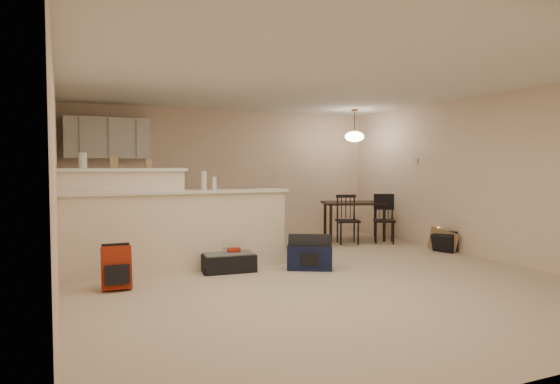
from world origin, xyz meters
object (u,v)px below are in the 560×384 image
dining_chair_near (348,220)px  suitcase (228,263)px  dining_table (354,206)px  dining_chair_far (384,219)px  navy_duffel (310,257)px  pendant_lamp (354,136)px  black_daypack (445,242)px  red_backpack (116,268)px

dining_chair_near → suitcase: (-2.72, -1.38, -0.33)m
dining_table → dining_chair_near: (-0.38, -0.40, -0.20)m
suitcase → dining_chair_far: bearing=23.3°
suitcase → navy_duffel: (1.07, -0.33, 0.05)m
pendant_lamp → navy_duffel: (-2.04, -2.11, -1.82)m
pendant_lamp → navy_duffel: 3.45m
dining_chair_far → suitcase: bearing=-129.5°
black_daypack → pendant_lamp: bearing=2.6°
navy_duffel → black_daypack: navy_duffel is taller
dining_chair_far → dining_table: bearing=146.6°
black_daypack → red_backpack: bearing=77.2°
navy_duffel → suitcase: bearing=-168.9°
dining_chair_far → navy_duffel: 2.78m
dining_chair_near → dining_chair_far: bearing=2.0°
dining_chair_far → black_daypack: (0.37, -1.19, -0.28)m
red_backpack → dining_chair_far: bearing=20.1°
suitcase → navy_duffel: 1.12m
dining_table → navy_duffel: (-2.04, -2.11, -0.48)m
dining_table → red_backpack: size_ratio=2.75×
dining_table → dining_chair_near: 0.58m
pendant_lamp → red_backpack: 5.38m
red_backpack → navy_duffel: red_backpack is taller
dining_chair_near → black_daypack: (1.03, -1.38, -0.29)m
dining_chair_far → red_backpack: dining_chair_far is taller
pendant_lamp → dining_table: bearing=63.4°
dining_chair_near → black_daypack: dining_chair_near is taller
dining_table → black_daypack: 1.95m
navy_duffel → dining_chair_near: bearing=73.9°
navy_duffel → black_daypack: 2.71m
dining_chair_far → red_backpack: bearing=-130.5°
dining_chair_near → navy_duffel: (-1.66, -1.71, -0.28)m
dining_chair_near → pendant_lamp: bearing=64.7°
red_backpack → black_daypack: bearing=6.5°
dining_table → dining_chair_far: dining_chair_far is taller
dining_chair_near → red_backpack: size_ratio=1.80×
red_backpack → suitcase: bearing=17.8°
dining_table → dining_chair_far: 0.69m
navy_duffel → black_daypack: bearing=35.0°
dining_chair_far → suitcase: size_ratio=1.28×
red_backpack → black_daypack: size_ratio=1.38×
dining_chair_near → black_daypack: bearing=-34.8°
suitcase → black_daypack: (3.76, 0.00, 0.04)m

